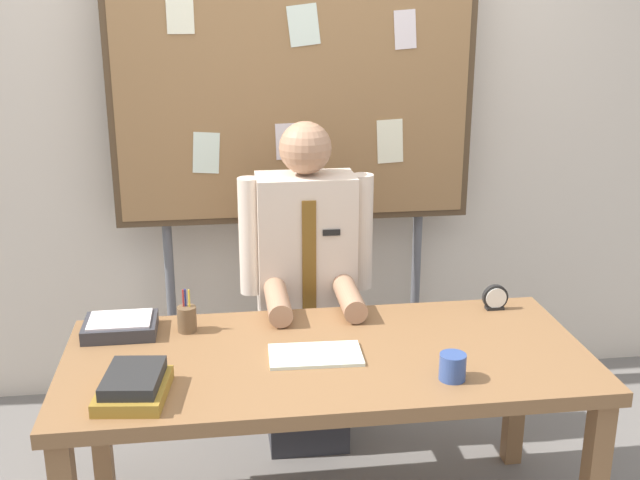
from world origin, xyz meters
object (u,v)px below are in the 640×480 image
at_px(desk_clock, 495,298).
at_px(paper_tray, 120,326).
at_px(book_stack, 133,386).
at_px(coffee_mug, 453,367).
at_px(desk, 327,374).
at_px(open_notebook, 315,355).
at_px(pen_holder, 187,319).
at_px(person, 306,302).
at_px(bulletin_board, 294,88).

distance_m(desk_clock, paper_tray, 1.43).
relative_size(book_stack, coffee_mug, 3.25).
bearing_deg(book_stack, desk, 19.13).
bearing_deg(open_notebook, paper_tray, 157.32).
bearing_deg(pen_holder, desk_clock, 2.31).
height_order(person, paper_tray, person).
height_order(bulletin_board, desk_clock, bulletin_board).
bearing_deg(open_notebook, desk_clock, 23.11).
relative_size(desk, pen_holder, 11.28).
bearing_deg(desk_clock, book_stack, -158.79).
bearing_deg(person, bulletin_board, 90.00).
bearing_deg(pen_holder, desk, -27.58).
distance_m(person, desk_clock, 0.78).
distance_m(bulletin_board, pen_holder, 1.18).
relative_size(person, pen_holder, 8.89).
bearing_deg(open_notebook, bulletin_board, 87.62).
xyz_separation_m(desk, open_notebook, (-0.04, -0.02, 0.09)).
distance_m(desk, person, 0.62).
relative_size(desk_clock, coffee_mug, 1.14).
xyz_separation_m(pen_holder, paper_tray, (-0.24, 0.01, -0.02)).
height_order(coffee_mug, pen_holder, pen_holder).
height_order(person, open_notebook, person).
distance_m(bulletin_board, book_stack, 1.59).
relative_size(coffee_mug, pen_holder, 0.55).
xyz_separation_m(bulletin_board, desk_clock, (0.71, -0.73, -0.74)).
relative_size(bulletin_board, paper_tray, 8.29).
distance_m(bulletin_board, desk_clock, 1.26).
distance_m(book_stack, pen_holder, 0.49).
distance_m(book_stack, desk_clock, 1.43).
relative_size(desk, paper_tray, 6.94).
distance_m(person, book_stack, 1.05).
bearing_deg(bulletin_board, paper_tray, -133.15).
distance_m(person, bulletin_board, 0.94).
bearing_deg(pen_holder, paper_tray, 177.21).
distance_m(open_notebook, paper_tray, 0.74).
xyz_separation_m(person, paper_tray, (-0.72, -0.35, 0.09)).
bearing_deg(desk_clock, coffee_mug, -121.89).
relative_size(bulletin_board, pen_holder, 13.47).
height_order(book_stack, desk_clock, desk_clock).
bearing_deg(pen_holder, coffee_mug, -29.95).
bearing_deg(open_notebook, pen_holder, 148.19).
xyz_separation_m(person, desk_clock, (0.71, -0.32, 0.10)).
xyz_separation_m(book_stack, desk_clock, (1.34, 0.52, 0.01)).
relative_size(open_notebook, coffee_mug, 3.61).
height_order(coffee_mug, paper_tray, coffee_mug).
bearing_deg(paper_tray, person, 26.07).
bearing_deg(person, desk_clock, -24.19).
bearing_deg(desk, coffee_mug, -32.87).
relative_size(person, coffee_mug, 16.27).
relative_size(desk_clock, paper_tray, 0.38).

